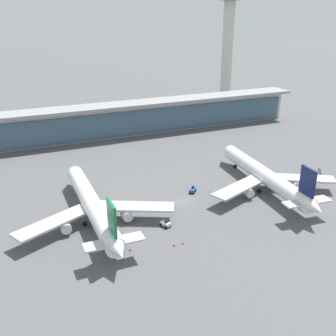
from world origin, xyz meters
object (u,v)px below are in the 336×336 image
Objects in this scene: control_tower at (228,39)px; safety_cone_alpha at (130,249)px; service_truck_under_wing_olive at (106,244)px; service_truck_mid_apron_blue at (193,190)px; safety_cone_bravo at (183,243)px; service_truck_near_nose_white at (166,224)px; airliner_left_stand at (93,206)px; service_truck_by_tail_olive at (321,178)px; safety_cone_charlie at (174,245)px; airliner_centre_stand at (265,176)px.

safety_cone_alpha is at bearing -129.52° from control_tower.
service_truck_mid_apron_blue is at bearing 29.84° from service_truck_under_wing_olive.
control_tower reaches higher than safety_cone_bravo.
safety_cone_alpha is (-12.38, -6.99, -0.56)m from service_truck_near_nose_white.
airliner_left_stand reaches higher than service_truck_by_tail_olive.
service_truck_under_wing_olive is 0.46× the size of service_truck_by_tail_olive.
service_truck_under_wing_olive reaches higher than safety_cone_alpha.
service_truck_mid_apron_blue is at bearing -126.04° from control_tower.
airliner_left_stand is 0.79× the size of control_tower.
service_truck_by_tail_olive reaches higher than service_truck_mid_apron_blue.
service_truck_by_tail_olive is at bearing 6.79° from service_truck_near_nose_white.
service_truck_near_nose_white is 9.61m from safety_cone_charlie.
airliner_centre_stand reaches higher than safety_cone_bravo.
control_tower is 159.70m from safety_cone_charlie.
airliner_centre_stand is 123.43m from control_tower.
safety_cone_charlie is at bearing -165.15° from service_truck_by_tail_olive.
airliner_centre_stand is 42.39m from safety_cone_bravo.
control_tower is at bearing 48.25° from service_truck_under_wing_olive.
safety_cone_bravo is (-38.02, -18.23, -4.41)m from airliner_centre_stand.
service_truck_under_wing_olive is at bearing -91.69° from airliner_left_stand.
airliner_left_stand is at bearing 88.31° from service_truck_under_wing_olive.
safety_cone_charlie is at bearing -155.84° from airliner_centre_stand.
service_truck_near_nose_white is at bearing -135.43° from service_truck_mid_apron_blue.
service_truck_under_wing_olive and service_truck_mid_apron_blue have the same top height.
control_tower is 164.10m from safety_cone_alpha.
safety_cone_bravo is at bearing -164.52° from service_truck_by_tail_olive.
control_tower reaches higher than service_truck_by_tail_olive.
service_truck_mid_apron_blue reaches higher than safety_cone_bravo.
service_truck_by_tail_olive is 0.09× the size of control_tower.
service_truck_under_wing_olive is at bearing 157.67° from safety_cone_charlie.
airliner_centre_stand is at bearing -115.20° from control_tower.
airliner_left_stand reaches higher than service_truck_near_nose_white.
safety_cone_alpha is 10.81m from safety_cone_charlie.
safety_cone_charlie is (-62.99, -16.70, -0.49)m from service_truck_by_tail_olive.
safety_cone_alpha is at bearing 167.07° from safety_cone_charlie.
service_truck_mid_apron_blue reaches higher than safety_cone_charlie.
airliner_left_stand is 78.16m from service_truck_by_tail_olive.
service_truck_near_nose_white is at bearing -32.18° from airliner_left_stand.
airliner_left_stand reaches higher than safety_cone_charlie.
airliner_centre_stand is 0.79× the size of control_tower.
airliner_centre_stand is 80.61× the size of safety_cone_bravo.
safety_cone_bravo is (-88.51, -125.53, -38.66)m from control_tower.
airliner_centre_stand is at bearing 17.15° from safety_cone_alpha.
safety_cone_charlie is at bearing 178.21° from safety_cone_bravo.
control_tower reaches higher than airliner_left_stand.
service_truck_mid_apron_blue is at bearing 58.27° from safety_cone_bravo.
service_truck_by_tail_olive is at bearing 15.48° from safety_cone_bravo.
control_tower is at bearing 54.81° from safety_cone_bravo.
service_truck_under_wing_olive is at bearing -131.75° from control_tower.
airliner_centre_stand reaches higher than service_truck_by_tail_olive.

